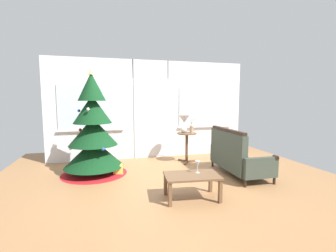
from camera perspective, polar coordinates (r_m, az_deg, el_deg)
ground_plane at (r=4.59m, az=1.25°, el=-13.27°), size 6.76×6.76×0.00m
back_wall_with_door at (r=6.35m, az=-4.10°, el=3.98°), size 5.20×0.14×2.55m
christmas_tree at (r=5.15m, az=-17.37°, el=-2.36°), size 1.34×1.34×2.16m
settee_sofa at (r=5.12m, az=15.78°, el=-7.07°), size 0.74×1.48×0.96m
side_table at (r=5.88m, az=4.49°, el=-3.70°), size 0.50×0.48×0.73m
table_lamp at (r=5.84m, az=3.84°, el=1.16°), size 0.28×0.28×0.44m
flower_vase at (r=5.81m, az=5.64°, el=-0.54°), size 0.11×0.10×0.35m
coffee_table at (r=3.81m, az=5.70°, el=-12.24°), size 0.89×0.61×0.38m
wine_glass at (r=3.86m, az=7.07°, el=-8.98°), size 0.08×0.08×0.20m
gift_box at (r=5.15m, az=-11.85°, el=-10.05°), size 0.20×0.18×0.20m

